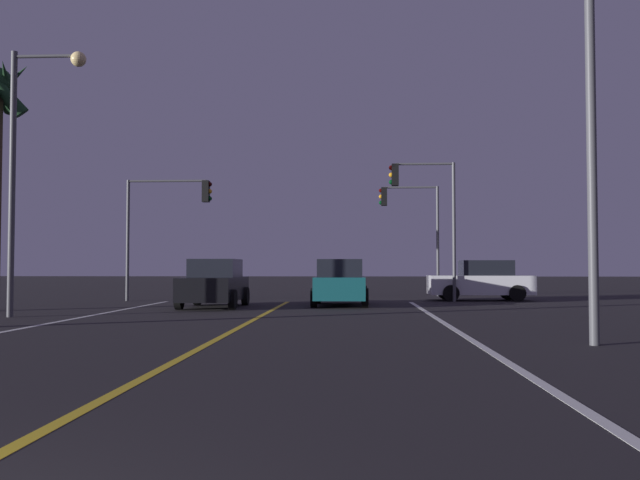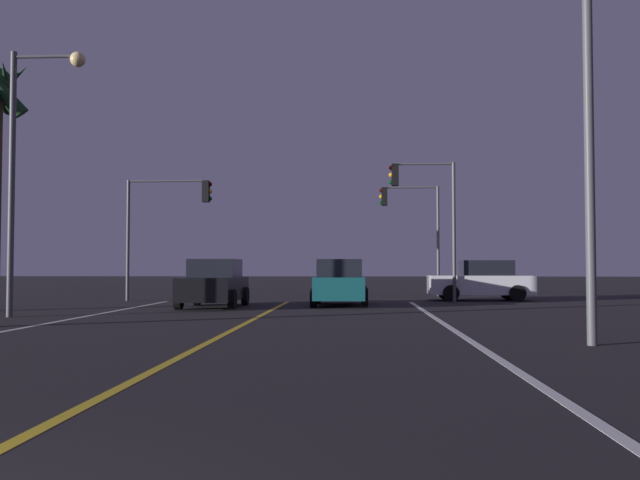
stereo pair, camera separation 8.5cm
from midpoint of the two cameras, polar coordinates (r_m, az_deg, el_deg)
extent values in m
cube|color=silver|center=(12.60, 13.21, -8.66)|extent=(0.16, 31.41, 0.01)
cube|color=gold|center=(12.70, -9.77, -8.63)|extent=(0.16, 31.41, 0.01)
cylinder|color=black|center=(28.97, 10.68, -4.34)|extent=(0.68, 0.22, 0.68)
cylinder|color=black|center=(30.76, 10.22, -4.22)|extent=(0.68, 0.22, 0.68)
cylinder|color=black|center=(29.46, 15.90, -4.26)|extent=(0.68, 0.22, 0.68)
cylinder|color=black|center=(31.22, 15.15, -4.14)|extent=(0.68, 0.22, 0.68)
cube|color=silver|center=(30.06, 13.00, -3.63)|extent=(4.30, 1.80, 0.80)
cube|color=black|center=(30.10, 13.45, -2.25)|extent=(2.10, 1.60, 0.64)
cube|color=red|center=(29.92, 17.17, -3.40)|extent=(0.08, 0.24, 0.16)
cube|color=red|center=(31.08, 16.62, -3.36)|extent=(0.08, 0.24, 0.16)
cylinder|color=black|center=(23.19, -7.33, -4.89)|extent=(0.22, 0.68, 0.68)
cylinder|color=black|center=(23.58, -11.65, -4.82)|extent=(0.22, 0.68, 0.68)
cylinder|color=black|center=(25.85, -6.27, -4.62)|extent=(0.22, 0.68, 0.68)
cylinder|color=black|center=(26.20, -10.17, -4.57)|extent=(0.22, 0.68, 0.68)
cube|color=black|center=(24.68, -8.83, -3.98)|extent=(1.80, 4.30, 0.80)
cube|color=black|center=(24.91, -8.71, -2.31)|extent=(1.60, 2.10, 0.64)
cube|color=red|center=(26.63, -6.65, -3.65)|extent=(0.24, 0.08, 0.16)
cube|color=red|center=(26.85, -9.18, -3.62)|extent=(0.24, 0.08, 0.16)
cylinder|color=black|center=(26.95, -0.27, -4.54)|extent=(0.22, 0.68, 0.68)
cylinder|color=black|center=(26.91, 3.57, -4.54)|extent=(0.22, 0.68, 0.68)
cylinder|color=black|center=(24.26, -0.61, -4.80)|extent=(0.22, 0.68, 0.68)
cylinder|color=black|center=(24.21, 3.66, -4.80)|extent=(0.22, 0.68, 0.68)
cube|color=#145156|center=(25.56, 1.59, -3.95)|extent=(1.80, 4.30, 0.80)
cube|color=black|center=(25.29, 1.58, -2.33)|extent=(1.60, 2.10, 0.64)
cube|color=red|center=(23.48, 0.01, -3.86)|extent=(0.24, 0.08, 0.16)
cube|color=red|center=(23.45, 2.95, -3.85)|extent=(0.24, 0.08, 0.16)
cylinder|color=#4C4C51|center=(28.85, 10.92, 0.67)|extent=(0.14, 0.14, 5.73)
cylinder|color=#4C4C51|center=(28.98, 8.51, 6.23)|extent=(2.40, 0.10, 0.10)
cube|color=black|center=(28.82, 6.14, 5.36)|extent=(0.28, 0.36, 0.90)
sphere|color=#3A0605|center=(28.85, 5.81, 5.96)|extent=(0.20, 0.20, 0.20)
sphere|color=orange|center=(28.81, 5.82, 5.37)|extent=(0.20, 0.20, 0.20)
sphere|color=#063816|center=(28.77, 5.82, 4.77)|extent=(0.20, 0.20, 0.20)
cylinder|color=#4C4C51|center=(30.10, -15.67, -0.02)|extent=(0.14, 0.14, 5.09)
cylinder|color=#4C4C51|center=(29.81, -12.59, 4.78)|extent=(3.30, 0.10, 0.10)
cube|color=black|center=(29.37, -9.48, 3.98)|extent=(0.28, 0.36, 0.90)
sphere|color=#3A0605|center=(29.37, -9.17, 4.57)|extent=(0.20, 0.20, 0.20)
sphere|color=orange|center=(29.33, -9.18, 3.99)|extent=(0.20, 0.20, 0.20)
sphere|color=#063816|center=(29.30, -9.18, 3.40)|extent=(0.20, 0.20, 0.20)
cylinder|color=#4C4C51|center=(34.29, 9.63, -0.08)|extent=(0.14, 0.14, 5.39)
cylinder|color=#4C4C51|center=(34.36, 7.43, 4.33)|extent=(2.62, 0.10, 0.10)
cube|color=black|center=(34.23, 5.24, 3.59)|extent=(0.28, 0.36, 0.90)
sphere|color=#3A0605|center=(34.25, 4.97, 4.09)|extent=(0.20, 0.20, 0.20)
sphere|color=orange|center=(34.22, 4.97, 3.59)|extent=(0.20, 0.20, 0.20)
sphere|color=#063816|center=(34.19, 4.98, 3.09)|extent=(0.20, 0.20, 0.20)
cylinder|color=#4C4C51|center=(13.81, 21.31, 9.54)|extent=(0.18, 0.18, 8.42)
cylinder|color=#4C4C51|center=(21.66, -24.18, 4.29)|extent=(0.18, 0.18, 7.62)
cylinder|color=#4C4C51|center=(21.96, -21.76, 13.91)|extent=(1.88, 0.10, 0.10)
sphere|color=#F9D88C|center=(21.57, -19.43, 13.90)|extent=(0.44, 0.44, 0.44)
cone|color=#19381E|center=(25.45, -24.49, 11.49)|extent=(1.03, 1.95, 1.69)
cone|color=#19381E|center=(25.75, -24.76, 11.33)|extent=(2.16, 0.85, 1.82)
camera|label=1|loc=(0.04, -87.18, -0.11)|focal=38.76mm
camera|label=2|loc=(0.04, 92.82, 0.11)|focal=38.76mm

